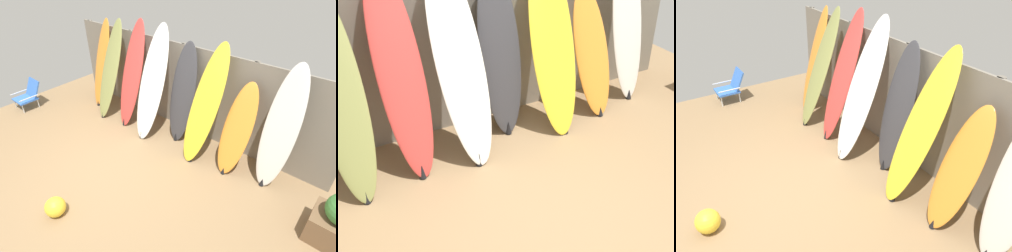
# 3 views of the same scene
# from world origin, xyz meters

# --- Properties ---
(ground) EXTENTS (7.68, 7.68, 0.00)m
(ground) POSITION_xyz_m (0.00, 0.00, 0.00)
(ground) COLOR #8E704C
(fence_back) EXTENTS (6.08, 0.11, 1.80)m
(fence_back) POSITION_xyz_m (-0.00, 2.01, 0.90)
(fence_back) COLOR gray
(fence_back) RESTS_ON ground
(surfboard_orange_0) EXTENTS (0.57, 0.69, 2.00)m
(surfboard_orange_0) POSITION_xyz_m (-2.08, 1.63, 0.99)
(surfboard_orange_0) COLOR orange
(surfboard_orange_0) RESTS_ON ground
(surfboard_olive_1) EXTENTS (0.47, 0.87, 2.08)m
(surfboard_olive_1) POSITION_xyz_m (-1.55, 1.45, 1.03)
(surfboard_olive_1) COLOR olive
(surfboard_olive_1) RESTS_ON ground
(surfboard_red_2) EXTENTS (0.53, 0.84, 2.15)m
(surfboard_red_2) POSITION_xyz_m (-0.94, 1.52, 1.07)
(surfboard_red_2) COLOR #D13D38
(surfboard_red_2) RESTS_ON ground
(surfboard_white_3) EXTENTS (0.61, 0.92, 2.17)m
(surfboard_white_3) POSITION_xyz_m (-0.32, 1.46, 1.07)
(surfboard_white_3) COLOR white
(surfboard_white_3) RESTS_ON ground
(surfboard_charcoal_4) EXTENTS (0.54, 0.47, 1.94)m
(surfboard_charcoal_4) POSITION_xyz_m (0.28, 1.67, 0.96)
(surfboard_charcoal_4) COLOR #38383D
(surfboard_charcoal_4) RESTS_ON ground
(surfboard_yellow_5) EXTENTS (0.64, 0.91, 2.05)m
(surfboard_yellow_5) POSITION_xyz_m (0.88, 1.50, 1.01)
(surfboard_yellow_5) COLOR yellow
(surfboard_yellow_5) RESTS_ON ground
(surfboard_orange_6) EXTENTS (0.50, 0.69, 1.56)m
(surfboard_orange_6) POSITION_xyz_m (1.51, 1.55, 0.77)
(surfboard_orange_6) COLOR orange
(surfboard_orange_6) RESTS_ON ground
(beach_chair) EXTENTS (0.50, 0.57, 0.64)m
(beach_chair) POSITION_xyz_m (-3.34, 0.28, 0.32)
(beach_chair) COLOR silver
(beach_chair) RESTS_ON ground
(beach_ball) EXTENTS (0.30, 0.30, 0.30)m
(beach_ball) POSITION_xyz_m (0.05, -1.05, 0.15)
(beach_ball) COLOR yellow
(beach_ball) RESTS_ON ground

